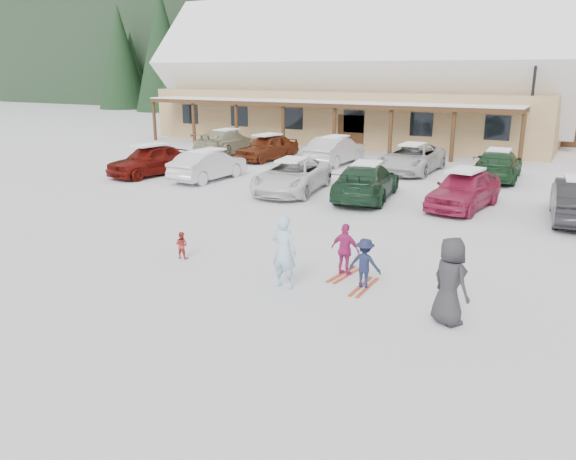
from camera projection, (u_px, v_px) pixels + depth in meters
The scene contains 22 objects.
ground at pixel (258, 276), 14.01m from camera, with size 160.00×160.00×0.00m, color silver.
day_lodge at pixel (352, 85), 40.70m from camera, with size 29.12×12.50×10.38m.
lamp_post at pixel (531, 104), 31.40m from camera, with size 0.50×0.25×5.53m.
conifer_0 at pixel (183, 62), 49.74m from camera, with size 4.40×4.40×10.20m.
conifer_2 at pixel (223, 53), 61.41m from camera, with size 5.28×5.28×12.24m.
adult_skier at pixel (284, 252), 13.09m from camera, with size 0.64×0.42×1.77m, color #A1C6E0.
toddler_red at pixel (182, 245), 15.29m from camera, with size 0.37×0.29×0.75m, color #AC2D29.
child_navy at pixel (365, 263), 13.13m from camera, with size 0.78×0.45×1.21m, color #171C39.
skis_child_navy at pixel (364, 287), 13.29m from camera, with size 0.20×1.40×0.03m, color #B63C1A.
child_magenta at pixel (345, 250), 13.91m from camera, with size 0.79×0.33×1.34m, color #B0236B.
skis_child_magenta at pixel (345, 275), 14.09m from camera, with size 0.20×1.40×0.03m, color #B63C1A.
bystander_dark at pixel (450, 281), 11.18m from camera, with size 0.89×0.58×1.82m, color #2A292C.
parked_car_0 at pixel (150, 160), 27.31m from camera, with size 1.77×4.41×1.50m, color #590D08.
parked_car_1 at pixel (208, 165), 26.20m from camera, with size 1.48×4.26×1.40m, color silver.
parked_car_2 at pixel (292, 176), 23.58m from camera, with size 2.30×4.99×1.39m, color white.
parked_car_3 at pixel (366, 181), 22.28m from camera, with size 2.02×4.97×1.44m, color #173320.
parked_car_4 at pixel (464, 189), 20.76m from camera, with size 1.71×4.26×1.45m, color #9F2144.
parked_car_7 at pixel (227, 142), 34.31m from camera, with size 2.09×5.15×1.49m, color tan.
parked_car_8 at pixel (267, 147), 32.05m from camera, with size 1.72×4.28×1.46m, color #602410.
parked_car_9 at pixel (335, 150), 30.60m from camera, with size 1.60×4.60×1.52m, color #B5B5BA.
parked_car_10 at pixel (412, 158), 28.16m from camera, with size 2.37×5.14×1.43m, color silver.
parked_car_11 at pixel (498, 165), 26.27m from camera, with size 1.96×4.83×1.40m, color #193D20.
Camera 1 is at (6.92, -11.21, 4.95)m, focal length 35.00 mm.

